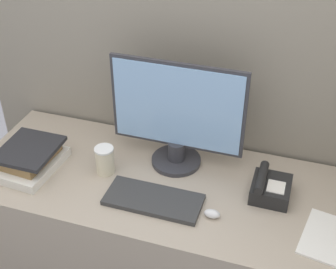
# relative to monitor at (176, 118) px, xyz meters

# --- Properties ---
(cubicle_panel_rear) EXTENTS (2.09, 0.04, 1.79)m
(cubicle_panel_rear) POSITION_rel_monitor_xyz_m (0.00, 0.22, -0.11)
(cubicle_panel_rear) COLOR gray
(cubicle_panel_rear) RESTS_ON ground_plane
(desk) EXTENTS (1.69, 0.67, 0.78)m
(desk) POSITION_rel_monitor_xyz_m (0.00, -0.15, -0.62)
(desk) COLOR tan
(desk) RESTS_ON ground_plane
(monitor) EXTENTS (0.57, 0.22, 0.49)m
(monitor) POSITION_rel_monitor_xyz_m (0.00, 0.00, 0.00)
(monitor) COLOR #333338
(monitor) RESTS_ON desk
(keyboard) EXTENTS (0.39, 0.17, 0.02)m
(keyboard) POSITION_rel_monitor_xyz_m (-0.01, -0.27, -0.22)
(keyboard) COLOR #333333
(keyboard) RESTS_ON desk
(mouse) EXTENTS (0.06, 0.04, 0.03)m
(mouse) POSITION_rel_monitor_xyz_m (0.23, -0.29, -0.22)
(mouse) COLOR silver
(mouse) RESTS_ON desk
(coffee_cup) EXTENTS (0.08, 0.08, 0.13)m
(coffee_cup) POSITION_rel_monitor_xyz_m (-0.27, -0.16, -0.17)
(coffee_cup) COLOR beige
(coffee_cup) RESTS_ON desk
(book_stack) EXTENTS (0.24, 0.31, 0.10)m
(book_stack) POSITION_rel_monitor_xyz_m (-0.59, -0.23, -0.18)
(book_stack) COLOR silver
(book_stack) RESTS_ON desk
(desk_telephone) EXTENTS (0.15, 0.18, 0.10)m
(desk_telephone) POSITION_rel_monitor_xyz_m (0.43, -0.10, -0.19)
(desk_telephone) COLOR black
(desk_telephone) RESTS_ON desk
(paper_pile) EXTENTS (0.27, 0.28, 0.01)m
(paper_pile) POSITION_rel_monitor_xyz_m (0.69, -0.27, -0.23)
(paper_pile) COLOR white
(paper_pile) RESTS_ON desk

